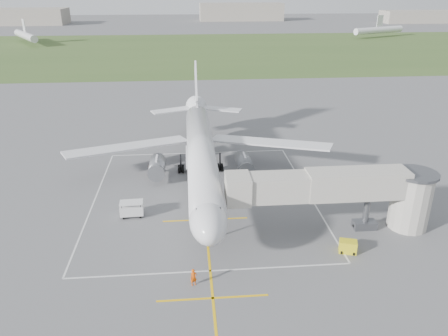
{
  "coord_description": "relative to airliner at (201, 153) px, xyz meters",
  "views": [
    {
      "loc": [
        -1.72,
        -55.1,
        25.88
      ],
      "look_at": [
        2.75,
        -4.0,
        4.0
      ],
      "focal_mm": 35.0,
      "sensor_mm": 36.0,
      "label": 1
    }
  ],
  "objects": [
    {
      "name": "ground",
      "position": [
        0.0,
        -0.75,
        -4.39
      ],
      "size": [
        700.0,
        700.0,
        0.0
      ],
      "primitive_type": "plane",
      "color": "#58585A",
      "rests_on": "ground"
    },
    {
      "name": "distant_hangars",
      "position": [
        -16.15,
        264.44,
        0.78
      ],
      "size": [
        345.0,
        49.0,
        12.0
      ],
      "color": "gray",
      "rests_on": "ground"
    },
    {
      "name": "ramp_worker_wing",
      "position": [
        -7.24,
        3.22,
        -3.51
      ],
      "size": [
        1.04,
        1.08,
        1.76
      ],
      "primitive_type": "imported",
      "rotation": [
        0.0,
        0.0,
        2.19
      ],
      "color": "#F34407",
      "rests_on": "ground"
    },
    {
      "name": "ramp_worker_nose",
      "position": [
        -1.63,
        -22.75,
        -3.54
      ],
      "size": [
        0.71,
        0.56,
        1.7
      ],
      "primitive_type": "imported",
      "rotation": [
        0.0,
        0.0,
        0.28
      ],
      "color": "#E65007",
      "rests_on": "ground"
    },
    {
      "name": "airliner",
      "position": [
        0.0,
        0.0,
        0.0
      ],
      "size": [
        38.93,
        46.75,
        13.52
      ],
      "color": "silver",
      "rests_on": "ground"
    },
    {
      "name": "apron_markings",
      "position": [
        0.0,
        -6.57,
        -4.38
      ],
      "size": [
        28.2,
        60.0,
        0.01
      ],
      "color": "#EFB60E",
      "rests_on": "ground"
    },
    {
      "name": "gpu_unit",
      "position": [
        14.42,
        -18.76,
        -3.74
      ],
      "size": [
        2.03,
        1.66,
        1.33
      ],
      "rotation": [
        0.0,
        0.0,
        -0.29
      ],
      "color": "yellow",
      "rests_on": "ground"
    },
    {
      "name": "grass_strip",
      "position": [
        0.0,
        129.25,
        -4.38
      ],
      "size": [
        700.0,
        120.0,
        0.02
      ],
      "primitive_type": "cube",
      "color": "#3C5625",
      "rests_on": "ground"
    },
    {
      "name": "distant_aircraft",
      "position": [
        11.46,
        162.03,
        -0.8
      ],
      "size": [
        194.89,
        33.11,
        8.85
      ],
      "color": "silver",
      "rests_on": "ground"
    },
    {
      "name": "baggage_cart",
      "position": [
        -8.69,
        -9.14,
        -3.42
      ],
      "size": [
        2.8,
        1.76,
        1.89
      ],
      "rotation": [
        0.0,
        0.0,
        0.05
      ],
      "color": "silver",
      "rests_on": "ground"
    },
    {
      "name": "jet_bridge",
      "position": [
        15.72,
        -14.25,
        0.35
      ],
      "size": [
        23.4,
        5.0,
        7.2
      ],
      "color": "#9D9A8E",
      "rests_on": "ground"
    }
  ]
}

